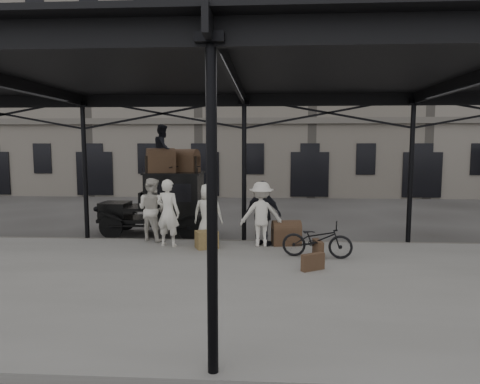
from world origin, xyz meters
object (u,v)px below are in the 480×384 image
object	(u,v)px
porter_left	(168,213)
steamer_trunk_platform	(286,234)
bicycle	(317,239)
taxi	(166,200)
porter_official	(263,213)
steamer_trunk_roof_near	(161,162)

from	to	relation	value
porter_left	steamer_trunk_platform	world-z (taller)	porter_left
bicycle	taxi	bearing A→B (deg)	64.82
porter_official	steamer_trunk_roof_near	size ratio (longest dim) A/B	2.07
steamer_trunk_roof_near	steamer_trunk_platform	world-z (taller)	steamer_trunk_roof_near
porter_official	bicycle	xyz separation A→B (m)	(1.42, -1.24, -0.48)
porter_left	porter_official	bearing A→B (deg)	-160.70
porter_official	steamer_trunk_platform	size ratio (longest dim) A/B	2.30
porter_left	porter_official	world-z (taller)	porter_left
porter_left	steamer_trunk_platform	bearing A→B (deg)	-158.82
porter_left	bicycle	xyz separation A→B (m)	(4.19, -1.03, -0.50)
bicycle	steamer_trunk_roof_near	world-z (taller)	steamer_trunk_roof_near
porter_official	steamer_trunk_roof_near	bearing A→B (deg)	0.34
taxi	steamer_trunk_roof_near	bearing A→B (deg)	-108.07
porter_left	taxi	bearing A→B (deg)	-60.05
taxi	steamer_trunk_platform	distance (m)	4.52
porter_left	bicycle	distance (m)	4.35
bicycle	porter_official	bearing A→B (deg)	58.09
porter_left	bicycle	size ratio (longest dim) A/B	1.08
taxi	porter_left	size ratio (longest dim) A/B	1.85
porter_official	taxi	bearing A→B (deg)	-3.41
porter_official	bicycle	size ratio (longest dim) A/B	1.05
taxi	porter_official	size ratio (longest dim) A/B	1.91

